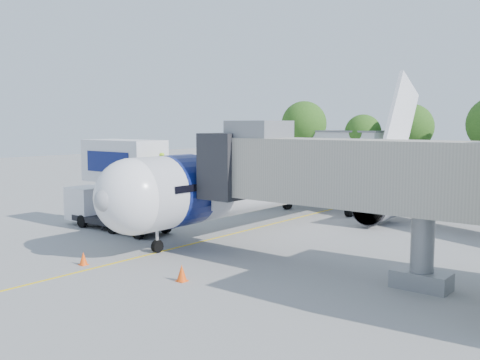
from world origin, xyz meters
The scene contains 12 objects.
ground centered at (0.00, 0.00, 0.00)m, with size 160.00×160.00×0.00m, color gray.
guidance_line centered at (0.00, 0.00, 0.01)m, with size 0.15×70.00×0.01m, color yellow.
taxiway_strip centered at (0.00, 42.00, 0.00)m, with size 120.00×10.00×0.01m, color #59595B.
aircraft centered at (0.00, 4.12, 2.95)m, with size 34.17×37.73×11.35m.
jet_bridge centered at (7.99, -7.00, 4.34)m, with size 13.90×3.20×6.60m.
catering_hiloader centered at (-6.27, -7.00, 2.76)m, with size 8.50×2.44×5.50m.
safety_cone_a centered at (4.49, -12.22, 0.33)m, with size 0.44×0.44×0.70m.
safety_cone_b centered at (-0.83, -13.27, 0.29)m, with size 0.39×0.39×0.61m.
outbuilding_left centered at (-28.00, 60.00, 2.66)m, with size 18.40×8.40×5.30m.
tree_a centered at (-33.85, 57.62, 6.48)m, with size 8.37×8.37×10.67m.
tree_b centered at (-22.51, 58.90, 4.92)m, with size 6.37×6.37×8.12m.
tree_c centered at (-14.34, 59.66, 5.94)m, with size 7.67×7.67×9.78m.
Camera 1 is at (19.86, -27.33, 6.44)m, focal length 40.00 mm.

